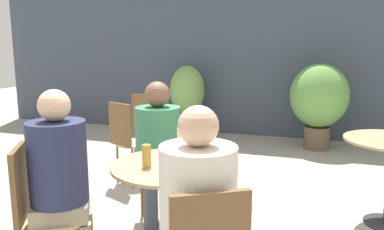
% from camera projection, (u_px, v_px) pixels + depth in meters
% --- Properties ---
extents(storefront_wall, '(10.00, 0.06, 3.00)m').
position_uv_depth(storefront_wall, '(259.00, 46.00, 6.12)').
color(storefront_wall, '#3D4756').
rests_on(storefront_wall, ground_plane).
extents(cafe_table_near, '(0.78, 0.78, 0.73)m').
position_uv_depth(cafe_table_near, '(173.00, 186.00, 2.40)').
color(cafe_table_near, '#2D2D33').
rests_on(cafe_table_near, ground_plane).
extents(bistro_chair_0, '(0.44, 0.45, 0.90)m').
position_uv_depth(bistro_chair_0, '(156.00, 158.00, 3.20)').
color(bistro_chair_0, tan).
rests_on(bistro_chair_0, ground_plane).
extents(bistro_chair_1, '(0.45, 0.44, 0.90)m').
position_uv_depth(bistro_chair_1, '(37.00, 205.00, 2.23)').
color(bistro_chair_1, tan).
rests_on(bistro_chair_1, ground_plane).
extents(bistro_chair_3, '(0.43, 0.44, 0.90)m').
position_uv_depth(bistro_chair_3, '(127.00, 136.00, 4.00)').
color(bistro_chair_3, tan).
rests_on(bistro_chair_3, ground_plane).
extents(bistro_chair_4, '(0.41, 0.43, 0.90)m').
position_uv_depth(bistro_chair_4, '(147.00, 122.00, 4.77)').
color(bistro_chair_4, tan).
rests_on(bistro_chair_4, ground_plane).
extents(seated_person_0, '(0.44, 0.45, 1.20)m').
position_uv_depth(seated_person_0, '(158.00, 143.00, 3.02)').
color(seated_person_0, '#42475B').
rests_on(seated_person_0, ground_plane).
extents(seated_person_1, '(0.43, 0.41, 1.23)m').
position_uv_depth(seated_person_1, '(61.00, 173.00, 2.23)').
color(seated_person_1, gray).
rests_on(seated_person_1, ground_plane).
extents(seated_person_2, '(0.43, 0.44, 1.22)m').
position_uv_depth(seated_person_2, '(197.00, 211.00, 1.73)').
color(seated_person_2, gray).
rests_on(seated_person_2, ground_plane).
extents(beer_glass_0, '(0.06, 0.06, 0.14)m').
position_uv_depth(beer_glass_0, '(147.00, 156.00, 2.31)').
color(beer_glass_0, '#B28433').
rests_on(beer_glass_0, cafe_table_near).
extents(beer_glass_1, '(0.07, 0.07, 0.19)m').
position_uv_depth(beer_glass_1, '(193.00, 155.00, 2.26)').
color(beer_glass_1, '#DBC65B').
rests_on(beer_glass_1, cafe_table_near).
extents(beer_glass_2, '(0.07, 0.07, 0.20)m').
position_uv_depth(beer_glass_2, '(182.00, 143.00, 2.51)').
color(beer_glass_2, beige).
rests_on(beer_glass_2, cafe_table_near).
extents(potted_plant_0, '(0.58, 0.58, 1.18)m').
position_uv_depth(potted_plant_0, '(187.00, 98.00, 6.21)').
color(potted_plant_0, '#47423D').
rests_on(potted_plant_0, ground_plane).
extents(potted_plant_1, '(0.82, 0.82, 1.25)m').
position_uv_depth(potted_plant_1, '(319.00, 98.00, 5.39)').
color(potted_plant_1, brown).
rests_on(potted_plant_1, ground_plane).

